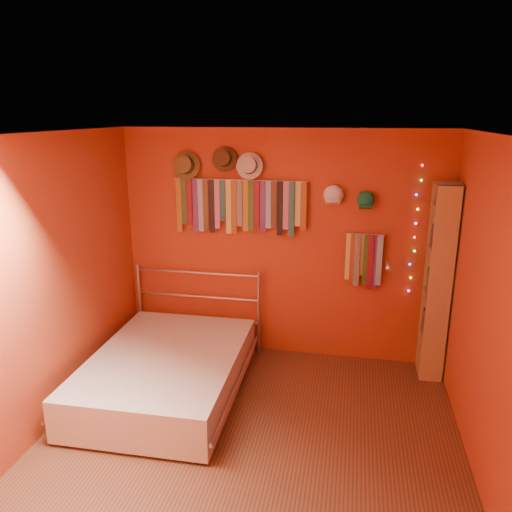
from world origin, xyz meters
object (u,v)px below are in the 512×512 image
Objects in this scene: reading_lamp at (388,267)px; bed at (167,372)px; tie_rack at (239,204)px; bookshelf at (442,282)px.

reading_lamp reaches higher than bed.
bed is at bearing -114.96° from tie_rack.
bookshelf is 2.86m from bed.
reading_lamp is 0.15× the size of bookshelf.
reading_lamp is 0.55m from bookshelf.
bed is (-2.07, -0.88, -0.92)m from reading_lamp.
tie_rack is at bearing 174.01° from reading_lamp.
bookshelf is at bearing 1.15° from reading_lamp.
bed is at bearing -156.92° from reading_lamp.
tie_rack is 2.23m from bookshelf.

